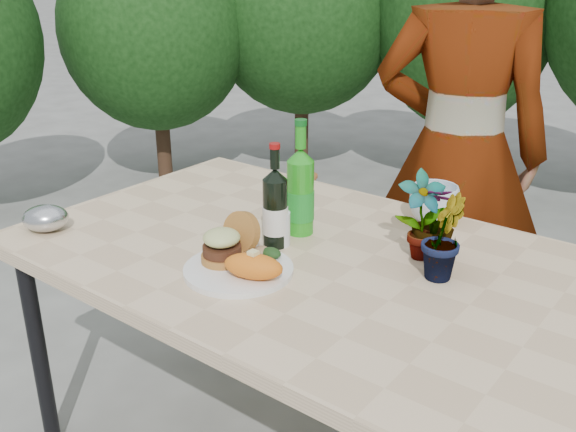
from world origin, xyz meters
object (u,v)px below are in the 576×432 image
Objects in this scene: dinner_plate at (239,270)px; wine_bottle at (275,209)px; patio_table at (306,270)px; person at (459,154)px.

wine_bottle is (-0.03, 0.19, 0.10)m from dinner_plate.
patio_table is 0.84m from person.
wine_bottle is 0.86m from person.
person is (0.16, 0.84, -0.01)m from wine_bottle.
wine_bottle is at bearing 59.67° from person.
patio_table is at bearing -12.94° from wine_bottle.
dinner_plate is 0.21m from wine_bottle.
dinner_plate is 0.17× the size of person.
person reaches higher than wine_bottle.
dinner_plate reaches higher than patio_table.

